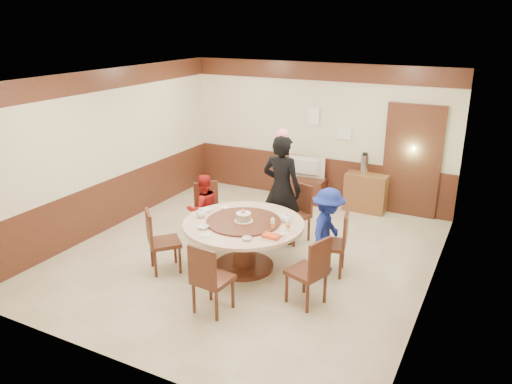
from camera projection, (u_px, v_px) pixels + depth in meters
The scene contains 30 objects.
room at pixel (249, 191), 7.69m from camera, with size 6.00×6.04×2.84m.
banquet_table at pixel (244, 236), 7.44m from camera, with size 1.80×1.80×0.78m.
chair_0 at pixel (331, 254), 7.39m from camera, with size 0.53×0.52×0.97m.
chair_1 at pixel (295, 223), 8.48m from camera, with size 0.57×0.58×0.97m.
chair_2 at pixel (209, 222), 8.53m from camera, with size 0.62×0.62×0.97m.
chair_3 at pixel (164, 252), 7.45m from camera, with size 0.62×0.62×0.97m.
chair_4 at pixel (212, 290), 6.39m from camera, with size 0.47×0.48×0.97m.
chair_5 at pixel (307, 283), 6.58m from camera, with size 0.56×0.56×0.97m.
person_standing at pixel (282, 189), 8.24m from camera, with size 0.68×0.44×1.86m, color black.
person_red at pixel (203, 209), 8.32m from camera, with size 0.58×0.45×1.19m, color #A11715.
person_blue at pixel (327, 232), 7.26m from camera, with size 0.85×0.49×1.32m, color navy.
birthday_cake at pixel (244, 217), 7.31m from camera, with size 0.28×0.28×0.19m.
teapot_left at pixel (201, 214), 7.53m from camera, with size 0.17×0.15×0.13m, color white.
teapot_right at pixel (286, 218), 7.35m from camera, with size 0.17×0.15×0.13m, color white.
bowl_0 at pixel (225, 208), 7.88m from camera, with size 0.15×0.15×0.04m, color white.
bowl_1 at pixel (247, 239), 6.77m from camera, with size 0.13×0.13×0.04m, color white.
bowl_2 at pixel (203, 227), 7.14m from camera, with size 0.16×0.16×0.04m, color white.
bowl_3 at pixel (280, 234), 6.91m from camera, with size 0.14×0.14×0.04m, color white.
bowl_4 at pixel (207, 210), 7.78m from camera, with size 0.17×0.17×0.04m, color white.
saucer_near at pixel (205, 235), 6.93m from camera, with size 0.18×0.18×0.01m, color white.
saucer_far at pixel (285, 216), 7.59m from camera, with size 0.18×0.18×0.01m, color white.
shrimp_platter at pixel (272, 237), 6.80m from camera, with size 0.30×0.20×0.06m.
bottle_0 at pixel (273, 224), 7.10m from camera, with size 0.06×0.06×0.16m, color white.
bottle_1 at pixel (288, 225), 7.06m from camera, with size 0.06×0.06×0.16m, color white.
tv_stand at pixel (305, 189), 10.33m from camera, with size 0.85×0.45×0.50m, color #4A2317.
television at pixel (306, 168), 10.17m from camera, with size 0.76×0.10×0.44m, color gray.
side_cabinet at pixel (366, 192), 9.76m from camera, with size 0.80×0.40×0.75m, color brown.
thermos at pixel (364, 164), 9.61m from camera, with size 0.15×0.15×0.38m, color silver.
notice_left at pixel (313, 116), 9.99m from camera, with size 0.25×0.00×0.35m, color white.
notice_right at pixel (344, 134), 9.80m from camera, with size 0.30×0.00×0.22m, color white.
Camera 1 is at (3.43, -6.40, 3.60)m, focal length 35.00 mm.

